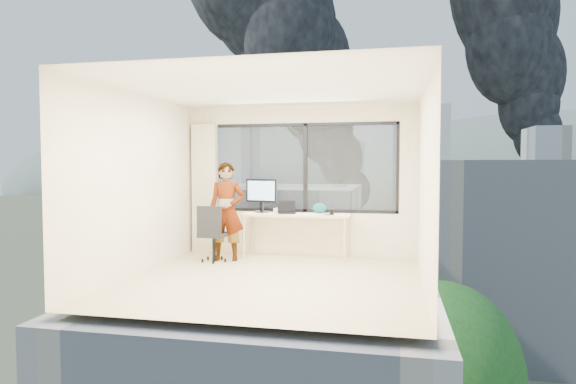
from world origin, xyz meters
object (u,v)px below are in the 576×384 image
(laptop, at_px, (287,208))
(game_console, at_px, (283,210))
(desk, at_px, (296,236))
(person, at_px, (227,211))
(chair, at_px, (214,233))
(monitor, at_px, (262,195))
(handbag, at_px, (320,208))

(laptop, bearing_deg, game_console, 101.23)
(desk, distance_m, person, 1.25)
(game_console, bearing_deg, chair, -138.24)
(monitor, distance_m, laptop, 0.54)
(game_console, distance_m, handbag, 0.67)
(person, bearing_deg, chair, -141.71)
(monitor, bearing_deg, person, -113.82)
(person, distance_m, laptop, 1.02)
(monitor, distance_m, handbag, 1.04)
(handbag, bearing_deg, monitor, -171.80)
(chair, height_order, laptop, laptop)
(desk, xyz_separation_m, monitor, (-0.64, 0.13, 0.67))
(desk, xyz_separation_m, handbag, (0.38, 0.15, 0.46))
(monitor, height_order, game_console, monitor)
(person, bearing_deg, laptop, 16.80)
(chair, bearing_deg, laptop, 31.90)
(game_console, bearing_deg, handbag, -8.99)
(chair, relative_size, handbag, 4.10)
(chair, xyz_separation_m, monitor, (0.60, 0.76, 0.57))
(chair, height_order, person, person)
(laptop, distance_m, handbag, 0.56)
(desk, relative_size, monitor, 3.06)
(desk, height_order, chair, chair)
(chair, height_order, game_console, chair)
(chair, height_order, monitor, monitor)
(person, height_order, game_console, person)
(game_console, height_order, handbag, handbag)
(monitor, xyz_separation_m, game_console, (0.35, 0.12, -0.26))
(chair, distance_m, monitor, 1.13)
(person, xyz_separation_m, game_console, (0.79, 0.71, -0.02))
(chair, bearing_deg, desk, 29.34)
(desk, relative_size, chair, 1.92)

